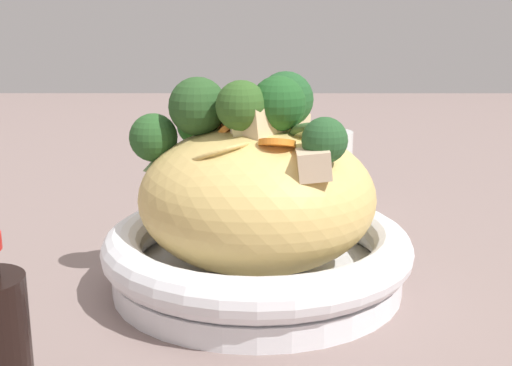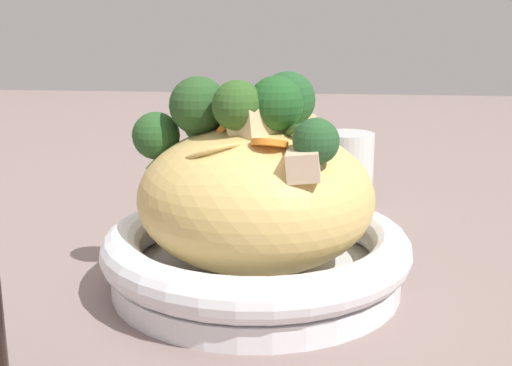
# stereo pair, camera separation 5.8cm
# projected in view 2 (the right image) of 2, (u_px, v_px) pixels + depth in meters

# --- Properties ---
(ground_plane) EXTENTS (3.00, 3.00, 0.00)m
(ground_plane) POSITION_uv_depth(u_px,v_px,m) (256.00, 285.00, 0.61)
(ground_plane) COLOR slate
(serving_bowl) EXTENTS (0.28, 0.28, 0.06)m
(serving_bowl) POSITION_uv_depth(u_px,v_px,m) (256.00, 255.00, 0.60)
(serving_bowl) COLOR white
(serving_bowl) RESTS_ON ground_plane
(noodle_heap) EXTENTS (0.21, 0.21, 0.13)m
(noodle_heap) POSITION_uv_depth(u_px,v_px,m) (256.00, 197.00, 0.59)
(noodle_heap) COLOR tan
(noodle_heap) RESTS_ON serving_bowl
(broccoli_florets) EXTENTS (0.17, 0.20, 0.09)m
(broccoli_florets) POSITION_uv_depth(u_px,v_px,m) (236.00, 114.00, 0.58)
(broccoli_florets) COLOR #95B76A
(broccoli_florets) RESTS_ON serving_bowl
(carrot_coins) EXTENTS (0.16, 0.11, 0.04)m
(carrot_coins) POSITION_uv_depth(u_px,v_px,m) (263.00, 131.00, 0.59)
(carrot_coins) COLOR orange
(carrot_coins) RESTS_ON serving_bowl
(zucchini_slices) EXTENTS (0.07, 0.11, 0.04)m
(zucchini_slices) POSITION_uv_depth(u_px,v_px,m) (272.00, 130.00, 0.57)
(zucchini_slices) COLOR beige
(zucchini_slices) RESTS_ON serving_bowl
(chicken_chunks) EXTENTS (0.17, 0.08, 0.05)m
(chicken_chunks) POSITION_uv_depth(u_px,v_px,m) (272.00, 132.00, 0.57)
(chicken_chunks) COLOR beige
(chicken_chunks) RESTS_ON serving_bowl
(drinking_glass) EXTENTS (0.07, 0.07, 0.10)m
(drinking_glass) POSITION_uv_depth(u_px,v_px,m) (347.00, 171.00, 0.84)
(drinking_glass) COLOR silver
(drinking_glass) RESTS_ON ground_plane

